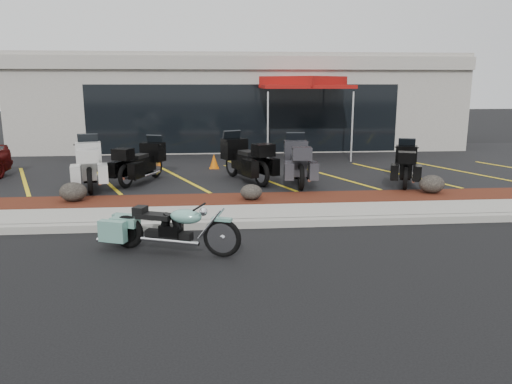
{
  "coord_description": "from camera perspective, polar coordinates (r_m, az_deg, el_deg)",
  "views": [
    {
      "loc": [
        -1.28,
        -8.79,
        2.87
      ],
      "look_at": [
        -0.39,
        1.2,
        0.66
      ],
      "focal_mm": 35.0,
      "sensor_mm": 36.0,
      "label": 1
    }
  ],
  "objects": [
    {
      "name": "boulder_mid",
      "position": [
        11.75,
        -0.54,
        0.0
      ],
      "size": [
        0.52,
        0.43,
        0.37
      ],
      "primitive_type": "ellipsoid",
      "color": "black",
      "rests_on": "mulch_bed"
    },
    {
      "name": "hero_cruiser",
      "position": [
        8.31,
        -3.9,
        -4.6
      ],
      "size": [
        2.56,
        1.49,
        0.88
      ],
      "primitive_type": null,
      "rotation": [
        0.0,
        0.0,
        -0.37
      ],
      "color": "#6DA99A",
      "rests_on": "ground"
    },
    {
      "name": "boulder_right",
      "position": [
        13.21,
        19.46,
        0.86
      ],
      "size": [
        0.64,
        0.53,
        0.45
      ],
      "primitive_type": "ellipsoid",
      "color": "black",
      "rests_on": "mulch_bed"
    },
    {
      "name": "touring_black_rear",
      "position": [
        14.81,
        16.76,
        3.63
      ],
      "size": [
        1.46,
        2.18,
        1.18
      ],
      "primitive_type": null,
      "rotation": [
        0.0,
        0.0,
        1.2
      ],
      "color": "black",
      "rests_on": "upper_lot"
    },
    {
      "name": "sidewalk",
      "position": [
        10.84,
        1.87,
        -2.53
      ],
      "size": [
        24.0,
        1.2,
        0.15
      ],
      "primitive_type": "cube",
      "color": "gray",
      "rests_on": "ground"
    },
    {
      "name": "curb",
      "position": [
        10.17,
        2.35,
        -3.54
      ],
      "size": [
        24.0,
        0.25,
        0.15
      ],
      "primitive_type": "cube",
      "color": "gray",
      "rests_on": "ground"
    },
    {
      "name": "mulch_bed",
      "position": [
        11.99,
        1.18,
        -1.03
      ],
      "size": [
        24.0,
        1.2,
        0.16
      ],
      "primitive_type": "cube",
      "color": "#3C170D",
      "rests_on": "ground"
    },
    {
      "name": "popup_canopy",
      "position": [
        18.76,
        5.44,
        12.2
      ],
      "size": [
        3.33,
        3.33,
        2.94
      ],
      "rotation": [
        0.0,
        0.0,
        -0.06
      ],
      "color": "silver",
      "rests_on": "upper_lot"
    },
    {
      "name": "touring_black_mid",
      "position": [
        14.63,
        -2.74,
        4.4
      ],
      "size": [
        1.8,
        2.51,
        1.37
      ],
      "primitive_type": null,
      "rotation": [
        0.0,
        0.0,
        2.0
      ],
      "color": "black",
      "rests_on": "upper_lot"
    },
    {
      "name": "touring_black_front",
      "position": [
        14.76,
        -11.44,
        4.02
      ],
      "size": [
        1.61,
        2.3,
        1.25
      ],
      "primitive_type": null,
      "rotation": [
        0.0,
        0.0,
        1.16
      ],
      "color": "black",
      "rests_on": "upper_lot"
    },
    {
      "name": "upper_lot",
      "position": [
        17.27,
        -0.77,
        3.1
      ],
      "size": [
        26.0,
        9.6,
        0.15
      ],
      "primitive_type": "cube",
      "color": "black",
      "rests_on": "ground"
    },
    {
      "name": "ground",
      "position": [
        9.34,
        3.06,
        -5.49
      ],
      "size": [
        90.0,
        90.0,
        0.0
      ],
      "primitive_type": "plane",
      "color": "black",
      "rests_on": "ground"
    },
    {
      "name": "touring_white",
      "position": [
        14.54,
        -18.55,
        3.7
      ],
      "size": [
        1.39,
        2.47,
        1.35
      ],
      "primitive_type": null,
      "rotation": [
        0.0,
        0.0,
        1.8
      ],
      "color": "silver",
      "rests_on": "upper_lot"
    },
    {
      "name": "touring_grey",
      "position": [
        14.41,
        4.5,
        4.19
      ],
      "size": [
        1.04,
        2.35,
        1.34
      ],
      "primitive_type": null,
      "rotation": [
        0.0,
        0.0,
        1.5
      ],
      "color": "#302F34",
      "rests_on": "upper_lot"
    },
    {
      "name": "dealership_building",
      "position": [
        23.31,
        -1.97,
        10.28
      ],
      "size": [
        18.0,
        8.16,
        4.0
      ],
      "color": "gray",
      "rests_on": "ground"
    },
    {
      "name": "boulder_left",
      "position": [
        12.34,
        -20.17,
        0.02
      ],
      "size": [
        0.63,
        0.52,
        0.45
      ],
      "primitive_type": "ellipsoid",
      "color": "black",
      "rests_on": "mulch_bed"
    },
    {
      "name": "traffic_cone",
      "position": [
        16.17,
        -4.82,
        3.52
      ],
      "size": [
        0.37,
        0.37,
        0.46
      ],
      "primitive_type": "cone",
      "rotation": [
        0.0,
        0.0,
        -0.3
      ],
      "color": "#D05D06",
      "rests_on": "upper_lot"
    }
  ]
}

